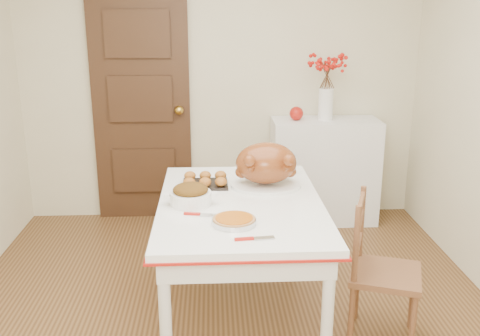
{
  "coord_description": "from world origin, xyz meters",
  "views": [
    {
      "loc": [
        -0.08,
        -2.81,
        1.89
      ],
      "look_at": [
        0.07,
        0.13,
        1.0
      ],
      "focal_mm": 40.76,
      "sensor_mm": 36.0,
      "label": 1
    }
  ],
  "objects": [
    {
      "name": "shaker_pair",
      "position": [
        0.42,
        0.58,
        0.86
      ],
      "size": [
        0.09,
        0.05,
        0.08
      ],
      "primitive_type": null,
      "rotation": [
        0.0,
        0.0,
        -0.2
      ],
      "color": "white",
      "rests_on": "kitchen_table"
    },
    {
      "name": "rolls_tray",
      "position": [
        -0.13,
        0.37,
        0.86
      ],
      "size": [
        0.28,
        0.22,
        0.07
      ],
      "primitive_type": null,
      "rotation": [
        0.0,
        0.0,
        0.02
      ],
      "color": "#A66022",
      "rests_on": "kitchen_table"
    },
    {
      "name": "berry_vase",
      "position": [
        0.9,
        1.78,
        1.21
      ],
      "size": [
        0.29,
        0.29,
        0.57
      ],
      "primitive_type": null,
      "color": "white",
      "rests_on": "sideboard"
    },
    {
      "name": "chair_oak",
      "position": [
        0.9,
        -0.06,
        0.44
      ],
      "size": [
        0.49,
        0.49,
        0.87
      ],
      "primitive_type": null,
      "rotation": [
        0.0,
        0.0,
        1.23
      ],
      "color": "brown",
      "rests_on": "floor"
    },
    {
      "name": "floor",
      "position": [
        0.0,
        0.0,
        0.0
      ],
      "size": [
        3.5,
        4.0,
        0.0
      ],
      "primitive_type": "cube",
      "color": "#4A2C14",
      "rests_on": "ground"
    },
    {
      "name": "pie_server",
      "position": [
        0.11,
        -0.44,
        0.83
      ],
      "size": [
        0.2,
        0.08,
        0.01
      ],
      "primitive_type": null,
      "rotation": [
        0.0,
        0.0,
        0.12
      ],
      "color": "silver",
      "rests_on": "kitchen_table"
    },
    {
      "name": "apple",
      "position": [
        0.65,
        1.78,
        0.99
      ],
      "size": [
        0.12,
        0.12,
        0.12
      ],
      "primitive_type": "sphere",
      "color": "#AA170F",
      "rests_on": "sideboard"
    },
    {
      "name": "wall_back",
      "position": [
        0.0,
        2.0,
        1.25
      ],
      "size": [
        3.5,
        0.0,
        2.5
      ],
      "primitive_type": "cube",
      "color": "beige",
      "rests_on": "ground"
    },
    {
      "name": "turkey_platter",
      "position": [
        0.24,
        0.32,
        0.96
      ],
      "size": [
        0.47,
        0.4,
        0.27
      ],
      "primitive_type": null,
      "rotation": [
        0.0,
        0.0,
        0.13
      ],
      "color": "brown",
      "rests_on": "kitchen_table"
    },
    {
      "name": "stuffing_dish",
      "position": [
        -0.2,
        0.05,
        0.88
      ],
      "size": [
        0.33,
        0.29,
        0.11
      ],
      "primitive_type": null,
      "rotation": [
        0.0,
        0.0,
        0.22
      ],
      "color": "brown",
      "rests_on": "kitchen_table"
    },
    {
      "name": "sideboard",
      "position": [
        0.91,
        1.78,
        0.46
      ],
      "size": [
        0.93,
        0.41,
        0.93
      ],
      "primitive_type": "cube",
      "color": "white",
      "rests_on": "floor"
    },
    {
      "name": "carving_knife",
      "position": [
        -0.12,
        -0.13,
        0.83
      ],
      "size": [
        0.25,
        0.1,
        0.01
      ],
      "primitive_type": null,
      "rotation": [
        0.0,
        0.0,
        -0.18
      ],
      "color": "silver",
      "rests_on": "kitchen_table"
    },
    {
      "name": "drinking_glass",
      "position": [
        0.17,
        0.63,
        0.88
      ],
      "size": [
        0.08,
        0.08,
        0.11
      ],
      "primitive_type": "cylinder",
      "rotation": [
        0.0,
        0.0,
        -0.28
      ],
      "color": "white",
      "rests_on": "kitchen_table"
    },
    {
      "name": "kitchen_table",
      "position": [
        0.07,
        0.08,
        0.41
      ],
      "size": [
        0.94,
        1.37,
        0.82
      ],
      "primitive_type": null,
      "color": "white",
      "rests_on": "floor"
    },
    {
      "name": "pumpkin_pie",
      "position": [
        0.02,
        -0.25,
        0.85
      ],
      "size": [
        0.23,
        0.23,
        0.05
      ],
      "primitive_type": "cylinder",
      "rotation": [
        0.0,
        0.0,
        0.0
      ],
      "color": "#B0530D",
      "rests_on": "kitchen_table"
    },
    {
      "name": "door_back",
      "position": [
        -0.7,
        1.97,
        1.03
      ],
      "size": [
        0.85,
        0.06,
        2.06
      ],
      "primitive_type": "cube",
      "color": "#392113",
      "rests_on": "ground"
    }
  ]
}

